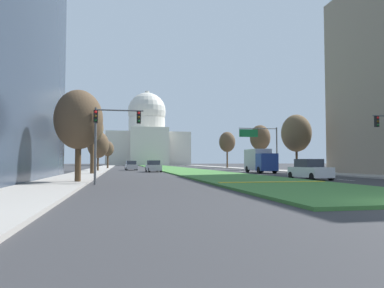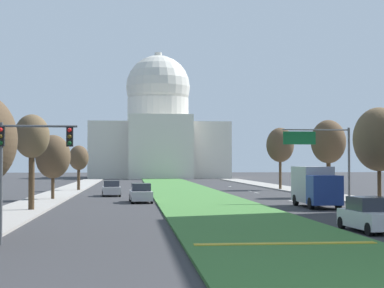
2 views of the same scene
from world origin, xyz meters
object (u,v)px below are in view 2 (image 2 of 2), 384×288
street_tree_left_distant (79,158)px  box_truck_delivery (315,186)px  capitol_building (158,133)px  sedan_lead_stopped (370,216)px  street_tree_right_distant (280,145)px  sedan_distant (111,189)px  overhead_guide_sign (324,149)px  traffic_light_near_left (21,155)px  street_tree_left_far (53,157)px  street_tree_left_mid (32,138)px  street_tree_right_mid (379,139)px  sedan_midblock (141,193)px  street_tree_right_far (328,142)px

street_tree_left_distant → box_truck_delivery: street_tree_left_distant is taller
capitol_building → sedan_lead_stopped: bearing=-87.3°
street_tree_right_distant → sedan_distant: street_tree_right_distant is taller
capitol_building → overhead_guide_sign: bearing=-84.3°
overhead_guide_sign → box_truck_delivery: (-1.78, -3.36, -2.99)m
traffic_light_near_left → sedan_lead_stopped: bearing=11.2°
street_tree_left_far → box_truck_delivery: 24.59m
capitol_building → traffic_light_near_left: bearing=-95.1°
street_tree_left_far → street_tree_left_mid: bearing=-89.2°
overhead_guide_sign → box_truck_delivery: bearing=-117.9°
traffic_light_near_left → street_tree_right_mid: (23.92, 19.53, 1.53)m
street_tree_right_mid → box_truck_delivery: (-4.83, 0.99, -3.65)m
capitol_building → street_tree_right_distant: (12.87, -71.54, -5.11)m
overhead_guide_sign → sedan_midblock: overhead_guide_sign is taller
street_tree_right_far → sedan_midblock: 20.72m
street_tree_left_far → box_truck_delivery: size_ratio=0.96×
street_tree_right_far → box_truck_delivery: (-5.53, -13.58, -3.94)m
street_tree_left_far → street_tree_left_distant: bearing=87.8°
sedan_midblock → sedan_lead_stopped: bearing=-65.4°
traffic_light_near_left → street_tree_left_mid: size_ratio=0.74×
street_tree_left_mid → street_tree_right_distant: size_ratio=0.86×
street_tree_left_far → street_tree_right_far: (27.29, 2.37, 1.55)m
traffic_light_near_left → sedan_midblock: 28.46m
capitol_building → sedan_lead_stopped: 120.40m
overhead_guide_sign → street_tree_right_distant: size_ratio=0.80×
street_tree_left_mid → street_tree_left_far: size_ratio=1.14×
street_tree_left_distant → sedan_lead_stopped: street_tree_left_distant is taller
street_tree_right_far → street_tree_left_distant: size_ratio=1.38×
overhead_guide_sign → sedan_midblock: size_ratio=1.38×
street_tree_left_far → sedan_midblock: bearing=-25.9°
street_tree_right_distant → sedan_lead_stopped: street_tree_right_distant is taller
traffic_light_near_left → street_tree_left_mid: street_tree_left_mid is taller
sedan_midblock → street_tree_left_distant: bearing=107.8°
traffic_light_near_left → sedan_distant: traffic_light_near_left is taller
traffic_light_near_left → box_truck_delivery: size_ratio=0.81×
traffic_light_near_left → sedan_lead_stopped: (16.70, 3.31, -2.98)m
overhead_guide_sign → sedan_midblock: 16.33m
street_tree_left_far → street_tree_right_distant: (26.56, 19.89, 1.75)m
capitol_building → sedan_distant: capitol_building is taller
overhead_guide_sign → street_tree_left_mid: street_tree_left_mid is taller
street_tree_right_far → street_tree_left_distant: (-26.54, 16.73, -1.53)m
traffic_light_near_left → box_truck_delivery: (19.09, 20.52, -2.12)m
street_tree_right_distant → sedan_lead_stopped: size_ratio=1.88×
street_tree_left_distant → sedan_lead_stopped: 51.14m
box_truck_delivery → street_tree_right_far: bearing=67.8°
capitol_building → street_tree_left_mid: 105.88m
overhead_guide_sign → sedan_lead_stopped: (-4.16, -20.57, -3.84)m
street_tree_right_distant → sedan_distant: 25.47m
traffic_light_near_left → sedan_lead_stopped: traffic_light_near_left is taller
capitol_building → street_tree_right_mid: size_ratio=4.13×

